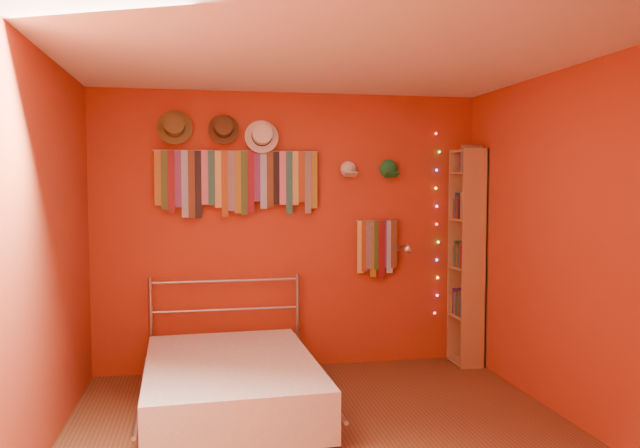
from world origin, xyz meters
TOP-DOWN VIEW (x-y plane):
  - ground at (0.00, 0.00)m, footprint 3.50×3.50m
  - back_wall at (0.00, 1.75)m, footprint 3.50×0.02m
  - right_wall at (1.75, 0.00)m, footprint 0.02×3.50m
  - left_wall at (-1.75, 0.00)m, footprint 0.02×3.50m
  - ceiling at (0.00, 0.00)m, footprint 3.50×3.50m
  - tie_rack at (-0.48, 1.68)m, footprint 1.45×0.03m
  - small_tie_rack at (0.80, 1.68)m, footprint 0.40×0.03m
  - fedora_olive at (-1.01, 1.65)m, footprint 0.30×0.16m
  - fedora_brown at (-0.60, 1.66)m, footprint 0.27×0.14m
  - fedora_white at (-0.26, 1.65)m, footprint 0.30×0.16m
  - cap_white at (0.53, 1.70)m, footprint 0.16×0.20m
  - cap_green at (0.91, 1.70)m, footprint 0.18×0.22m
  - fairy_lights at (1.39, 1.71)m, footprint 0.06×0.02m
  - reading_lamp at (1.02, 1.50)m, footprint 0.08×0.32m
  - bookshelf at (1.66, 1.53)m, footprint 0.25×0.34m
  - bed at (-0.60, 0.73)m, footprint 1.38×1.84m

SIDE VIEW (x-z plane):
  - ground at x=0.00m, z-range 0.00..0.00m
  - bed at x=-0.60m, z-range -0.23..0.64m
  - bookshelf at x=1.66m, z-range 0.02..2.02m
  - reading_lamp at x=1.02m, z-range 1.05..1.14m
  - small_tie_rack at x=0.80m, z-range 0.84..1.38m
  - back_wall at x=0.00m, z-range 0.00..2.50m
  - right_wall at x=1.75m, z-range 0.00..2.50m
  - left_wall at x=-1.75m, z-range 0.00..2.50m
  - fairy_lights at x=1.39m, z-range 0.44..2.16m
  - tie_rack at x=-0.48m, z-range 1.42..2.02m
  - cap_white at x=0.53m, z-range 1.73..1.89m
  - cap_green at x=0.91m, z-range 1.73..1.90m
  - fedora_white at x=-0.26m, z-range 1.96..2.25m
  - fedora_brown at x=-0.60m, z-range 2.03..2.29m
  - fedora_olive at x=-1.01m, z-range 2.02..2.32m
  - ceiling at x=0.00m, z-range 2.49..2.51m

